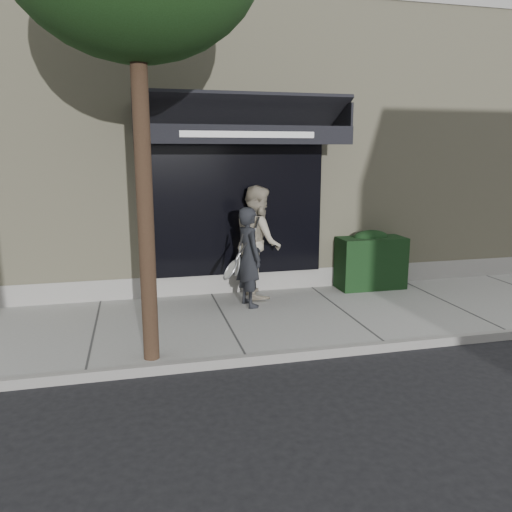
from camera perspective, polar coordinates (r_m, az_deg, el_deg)
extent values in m
plane|color=black|center=(8.64, 9.76, -6.84)|extent=(80.00, 80.00, 0.00)
cube|color=gray|center=(8.62, 9.78, -6.46)|extent=(20.00, 3.00, 0.12)
cube|color=gray|center=(7.31, 14.65, -9.97)|extent=(20.00, 0.10, 0.14)
cube|color=#B2AB88|center=(12.93, 1.24, 11.82)|extent=(14.00, 7.00, 5.50)
cube|color=gray|center=(10.08, 6.00, -2.55)|extent=(14.02, 0.42, 0.50)
cube|color=black|center=(9.27, -2.30, 5.99)|extent=(3.20, 0.30, 2.60)
cube|color=gray|center=(9.24, -12.30, 5.72)|extent=(0.08, 0.40, 2.60)
cube|color=gray|center=(9.85, 6.74, 6.26)|extent=(0.08, 0.40, 2.60)
cube|color=gray|center=(9.38, -2.55, 14.25)|extent=(3.36, 0.40, 0.12)
cube|color=black|center=(8.71, -1.64, 16.17)|extent=(3.60, 1.03, 0.55)
cube|color=black|center=(8.21, -0.87, 13.72)|extent=(3.60, 0.05, 0.30)
cube|color=white|center=(8.18, -0.83, 13.73)|extent=(2.20, 0.01, 0.10)
cube|color=black|center=(8.52, -13.88, 15.41)|extent=(0.04, 1.00, 0.45)
cube|color=black|center=(9.25, 9.62, 15.26)|extent=(0.04, 1.00, 0.45)
cube|color=black|center=(10.02, 12.85, -0.70)|extent=(1.30, 0.70, 1.00)
ellipsoid|color=black|center=(9.93, 12.98, 2.12)|extent=(0.71, 0.38, 0.27)
cylinder|color=black|center=(6.21, -12.70, 8.46)|extent=(0.20, 0.20, 4.80)
imported|color=black|center=(8.50, -0.80, -0.12)|extent=(0.54, 0.70, 1.72)
torus|color=silver|center=(8.20, -2.18, -1.01)|extent=(0.08, 0.30, 0.30)
cylinder|color=silver|center=(8.20, -2.18, -1.01)|extent=(0.06, 0.27, 0.27)
cylinder|color=silver|center=(8.20, -2.18, -1.01)|extent=(0.18, 0.02, 0.05)
cylinder|color=black|center=(8.20, -2.18, -1.01)|extent=(0.20, 0.03, 0.07)
torus|color=silver|center=(8.06, -2.97, -1.61)|extent=(0.23, 0.33, 0.27)
cylinder|color=silver|center=(8.06, -2.97, -1.61)|extent=(0.19, 0.29, 0.23)
cylinder|color=silver|center=(8.06, -2.97, -1.61)|extent=(0.16, 0.04, 0.12)
cylinder|color=black|center=(8.06, -2.97, -1.61)|extent=(0.19, 0.06, 0.14)
imported|color=#B0A48D|center=(9.10, 0.24, 1.69)|extent=(0.79, 1.00, 2.04)
torus|color=silver|center=(8.69, -0.64, 1.20)|extent=(0.13, 0.31, 0.30)
cylinder|color=silver|center=(8.69, -0.64, 1.20)|extent=(0.10, 0.27, 0.26)
cylinder|color=silver|center=(8.69, -0.64, 1.20)|extent=(0.18, 0.03, 0.07)
cylinder|color=black|center=(8.69, -0.64, 1.20)|extent=(0.20, 0.04, 0.09)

